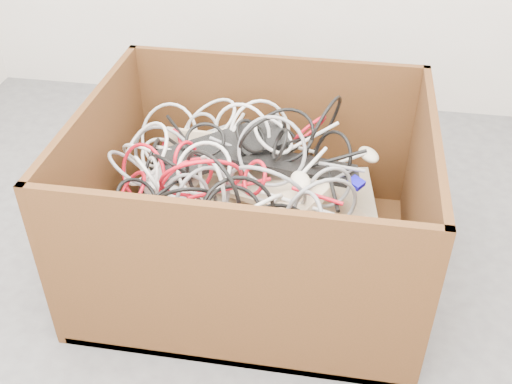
% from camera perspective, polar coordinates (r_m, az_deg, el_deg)
% --- Properties ---
extents(ground, '(3.00, 3.00, 0.00)m').
position_cam_1_polar(ground, '(2.00, -3.96, -11.33)').
color(ground, '#4B4B4D').
rests_on(ground, ground).
extents(cardboard_box, '(1.08, 0.90, 0.60)m').
position_cam_1_polar(cardboard_box, '(2.06, -0.46, -3.47)').
color(cardboard_box, '#3E290F').
rests_on(cardboard_box, ground).
extents(keyboard_pile, '(1.06, 0.73, 0.33)m').
position_cam_1_polar(keyboard_pile, '(1.98, -0.73, -0.84)').
color(keyboard_pile, '#C7AE8C').
rests_on(keyboard_pile, cardboard_box).
extents(mice_scatter, '(0.70, 0.57, 0.20)m').
position_cam_1_polar(mice_scatter, '(1.94, 0.42, 0.80)').
color(mice_scatter, beige).
rests_on(mice_scatter, keyboard_pile).
extents(power_strip_left, '(0.28, 0.28, 0.14)m').
position_cam_1_polar(power_strip_left, '(2.05, -6.66, 2.75)').
color(power_strip_left, silver).
rests_on(power_strip_left, keyboard_pile).
extents(power_strip_right, '(0.31, 0.15, 0.10)m').
position_cam_1_polar(power_strip_right, '(1.89, -6.14, -1.28)').
color(power_strip_right, silver).
rests_on(power_strip_right, keyboard_pile).
extents(vga_plug, '(0.06, 0.06, 0.03)m').
position_cam_1_polar(vga_plug, '(1.93, 9.38, 0.85)').
color(vga_plug, '#110CBE').
rests_on(vga_plug, keyboard_pile).
extents(cable_tangle, '(0.90, 0.83, 0.50)m').
position_cam_1_polar(cable_tangle, '(1.92, -3.41, 2.02)').
color(cable_tangle, red).
rests_on(cable_tangle, keyboard_pile).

